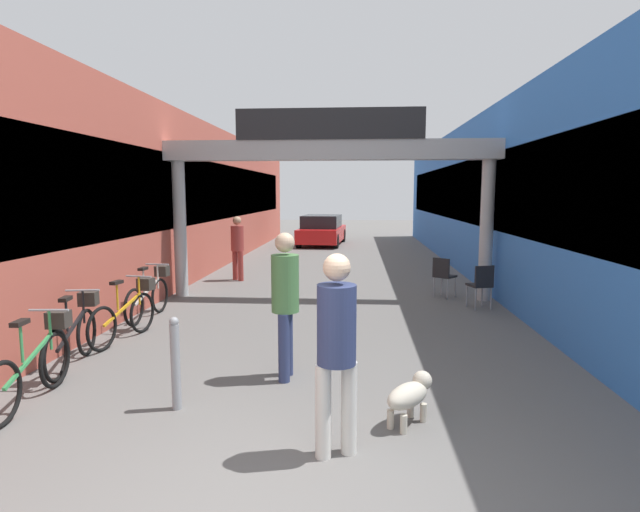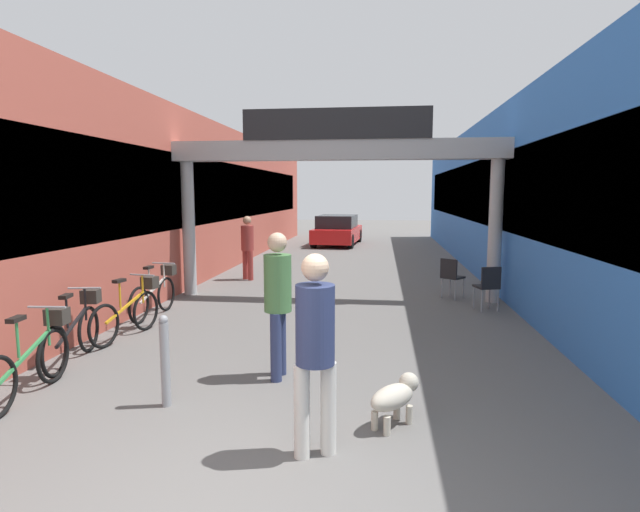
{
  "view_description": "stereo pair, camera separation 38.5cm",
  "coord_description": "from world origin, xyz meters",
  "px_view_note": "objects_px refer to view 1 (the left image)",
  "views": [
    {
      "loc": [
        0.58,
        -3.05,
        2.31
      ],
      "look_at": [
        0.0,
        4.88,
        1.3
      ],
      "focal_mm": 28.0,
      "sensor_mm": 36.0,
      "label": 1
    },
    {
      "loc": [
        0.97,
        -3.01,
        2.31
      ],
      "look_at": [
        0.0,
        4.88,
        1.3
      ],
      "focal_mm": 28.0,
      "sensor_mm": 36.0,
      "label": 2
    }
  ],
  "objects_px": {
    "cafe_chair_black_nearer": "(481,283)",
    "bicycle_silver_farthest": "(150,294)",
    "pedestrian_carrying_crate": "(237,244)",
    "bicycle_black_second": "(75,333)",
    "pedestrian_with_dog": "(336,341)",
    "parked_car_red": "(322,230)",
    "cafe_chair_black_farther": "(443,273)",
    "pedestrian_companion": "(285,295)",
    "bollard_post_metal": "(175,363)",
    "dog_on_leash": "(411,394)",
    "bicycle_green_nearest": "(36,363)",
    "bicycle_orange_third": "(127,312)"
  },
  "relations": [
    {
      "from": "bollard_post_metal",
      "to": "cafe_chair_black_nearer",
      "type": "distance_m",
      "value": 6.64
    },
    {
      "from": "pedestrian_with_dog",
      "to": "bollard_post_metal",
      "type": "xyz_separation_m",
      "value": [
        -1.75,
        0.83,
        -0.52
      ]
    },
    {
      "from": "cafe_chair_black_nearer",
      "to": "bicycle_silver_farthest",
      "type": "bearing_deg",
      "value": -169.78
    },
    {
      "from": "bicycle_green_nearest",
      "to": "cafe_chair_black_nearer",
      "type": "bearing_deg",
      "value": 39.08
    },
    {
      "from": "cafe_chair_black_nearer",
      "to": "parked_car_red",
      "type": "height_order",
      "value": "parked_car_red"
    },
    {
      "from": "pedestrian_with_dog",
      "to": "cafe_chair_black_nearer",
      "type": "distance_m",
      "value": 6.4
    },
    {
      "from": "pedestrian_with_dog",
      "to": "bicycle_orange_third",
      "type": "height_order",
      "value": "pedestrian_with_dog"
    },
    {
      "from": "pedestrian_companion",
      "to": "bicycle_orange_third",
      "type": "xyz_separation_m",
      "value": [
        -2.73,
        1.48,
        -0.62
      ]
    },
    {
      "from": "pedestrian_with_dog",
      "to": "pedestrian_carrying_crate",
      "type": "bearing_deg",
      "value": 108.81
    },
    {
      "from": "bicycle_black_second",
      "to": "pedestrian_with_dog",
      "type": "bearing_deg",
      "value": -30.16
    },
    {
      "from": "pedestrian_companion",
      "to": "parked_car_red",
      "type": "xyz_separation_m",
      "value": [
        -0.68,
        16.27,
        -0.42
      ]
    },
    {
      "from": "bicycle_green_nearest",
      "to": "pedestrian_with_dog",
      "type": "bearing_deg",
      "value": -15.18
    },
    {
      "from": "pedestrian_carrying_crate",
      "to": "dog_on_leash",
      "type": "height_order",
      "value": "pedestrian_carrying_crate"
    },
    {
      "from": "pedestrian_with_dog",
      "to": "cafe_chair_black_farther",
      "type": "distance_m",
      "value": 7.21
    },
    {
      "from": "bicycle_black_second",
      "to": "cafe_chair_black_nearer",
      "type": "bearing_deg",
      "value": 30.69
    },
    {
      "from": "pedestrian_with_dog",
      "to": "bicycle_green_nearest",
      "type": "distance_m",
      "value": 3.54
    },
    {
      "from": "pedestrian_companion",
      "to": "bicycle_silver_farthest",
      "type": "xyz_separation_m",
      "value": [
        -2.95,
        2.86,
        -0.62
      ]
    },
    {
      "from": "pedestrian_carrying_crate",
      "to": "bicycle_green_nearest",
      "type": "xyz_separation_m",
      "value": [
        -0.4,
        -7.81,
        -0.54
      ]
    },
    {
      "from": "bicycle_silver_farthest",
      "to": "bollard_post_metal",
      "type": "height_order",
      "value": "bollard_post_metal"
    },
    {
      "from": "bicycle_silver_farthest",
      "to": "bollard_post_metal",
      "type": "relative_size",
      "value": 1.67
    },
    {
      "from": "pedestrian_with_dog",
      "to": "cafe_chair_black_farther",
      "type": "xyz_separation_m",
      "value": [
        2.08,
        6.89,
        -0.5
      ]
    },
    {
      "from": "pedestrian_with_dog",
      "to": "parked_car_red",
      "type": "relative_size",
      "value": 0.44
    },
    {
      "from": "dog_on_leash",
      "to": "bicycle_silver_farthest",
      "type": "distance_m",
      "value": 5.92
    },
    {
      "from": "pedestrian_companion",
      "to": "bollard_post_metal",
      "type": "xyz_separation_m",
      "value": [
        -1.04,
        -0.97,
        -0.55
      ]
    },
    {
      "from": "pedestrian_companion",
      "to": "cafe_chair_black_nearer",
      "type": "bearing_deg",
      "value": 50.03
    },
    {
      "from": "pedestrian_companion",
      "to": "parked_car_red",
      "type": "relative_size",
      "value": 0.44
    },
    {
      "from": "bicycle_silver_farthest",
      "to": "cafe_chair_black_farther",
      "type": "bearing_deg",
      "value": 21.19
    },
    {
      "from": "pedestrian_with_dog",
      "to": "dog_on_leash",
      "type": "height_order",
      "value": "pedestrian_with_dog"
    },
    {
      "from": "bollard_post_metal",
      "to": "cafe_chair_black_nearer",
      "type": "bearing_deg",
      "value": 48.53
    },
    {
      "from": "bicycle_green_nearest",
      "to": "bollard_post_metal",
      "type": "distance_m",
      "value": 1.63
    },
    {
      "from": "bicycle_black_second",
      "to": "pedestrian_carrying_crate",
      "type": "bearing_deg",
      "value": 84.57
    },
    {
      "from": "bicycle_silver_farthest",
      "to": "bollard_post_metal",
      "type": "bearing_deg",
      "value": -63.61
    },
    {
      "from": "bicycle_green_nearest",
      "to": "parked_car_red",
      "type": "distance_m",
      "value": 17.28
    },
    {
      "from": "pedestrian_carrying_crate",
      "to": "cafe_chair_black_nearer",
      "type": "relative_size",
      "value": 1.91
    },
    {
      "from": "bicycle_green_nearest",
      "to": "bicycle_silver_farthest",
      "type": "xyz_separation_m",
      "value": [
        -0.28,
        3.75,
        0.0
      ]
    },
    {
      "from": "cafe_chair_black_nearer",
      "to": "pedestrian_companion",
      "type": "bearing_deg",
      "value": -129.97
    },
    {
      "from": "pedestrian_carrying_crate",
      "to": "bicycle_green_nearest",
      "type": "relative_size",
      "value": 1.01
    },
    {
      "from": "pedestrian_carrying_crate",
      "to": "bicycle_green_nearest",
      "type": "distance_m",
      "value": 7.84
    },
    {
      "from": "bicycle_silver_farthest",
      "to": "cafe_chair_black_farther",
      "type": "xyz_separation_m",
      "value": [
        5.73,
        2.22,
        0.1
      ]
    },
    {
      "from": "bicycle_green_nearest",
      "to": "bicycle_black_second",
      "type": "height_order",
      "value": "same"
    },
    {
      "from": "bicycle_green_nearest",
      "to": "bicycle_silver_farthest",
      "type": "distance_m",
      "value": 3.76
    },
    {
      "from": "parked_car_red",
      "to": "bicycle_black_second",
      "type": "bearing_deg",
      "value": -97.89
    },
    {
      "from": "pedestrian_companion",
      "to": "dog_on_leash",
      "type": "relative_size",
      "value": 2.8
    },
    {
      "from": "bicycle_silver_farthest",
      "to": "parked_car_red",
      "type": "relative_size",
      "value": 0.41
    },
    {
      "from": "bollard_post_metal",
      "to": "parked_car_red",
      "type": "xyz_separation_m",
      "value": [
        0.36,
        17.25,
        0.13
      ]
    },
    {
      "from": "pedestrian_carrying_crate",
      "to": "bicycle_orange_third",
      "type": "xyz_separation_m",
      "value": [
        -0.47,
        -5.44,
        -0.54
      ]
    },
    {
      "from": "bicycle_orange_third",
      "to": "cafe_chair_black_farther",
      "type": "relative_size",
      "value": 1.88
    },
    {
      "from": "pedestrian_carrying_crate",
      "to": "bicycle_black_second",
      "type": "xyz_separation_m",
      "value": [
        -0.63,
        -6.63,
        -0.54
      ]
    },
    {
      "from": "cafe_chair_black_nearer",
      "to": "cafe_chair_black_farther",
      "type": "distance_m",
      "value": 1.22
    },
    {
      "from": "bicycle_green_nearest",
      "to": "bicycle_orange_third",
      "type": "relative_size",
      "value": 1.01
    }
  ]
}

